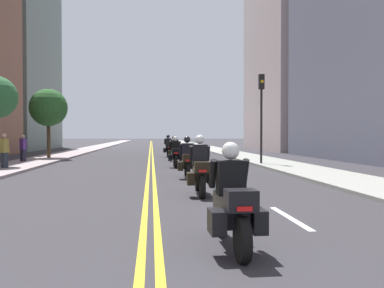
{
  "coord_description": "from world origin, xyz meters",
  "views": [
    {
      "loc": [
        0.02,
        -0.14,
        1.66
      ],
      "look_at": [
        1.64,
        16.66,
        1.29
      ],
      "focal_mm": 39.5,
      "sensor_mm": 36.0,
      "label": 1
    }
  ],
  "objects_px": {
    "motorcycle_1": "(200,171)",
    "motorcycle_3": "(175,154)",
    "pedestrian_0": "(4,151)",
    "traffic_light_near": "(261,103)",
    "motorcycle_0": "(232,206)",
    "motorcycle_4": "(174,151)",
    "pedestrian_1": "(23,148)",
    "motorcycle_2": "(187,161)",
    "motorcycle_5": "(168,148)",
    "street_tree_0": "(48,108)"
  },
  "relations": [
    {
      "from": "motorcycle_1",
      "to": "motorcycle_3",
      "type": "xyz_separation_m",
      "value": [
        -0.11,
        10.0,
        -0.01
      ]
    },
    {
      "from": "pedestrian_0",
      "to": "traffic_light_near",
      "type": "bearing_deg",
      "value": -61.44
    },
    {
      "from": "motorcycle_0",
      "to": "pedestrian_0",
      "type": "height_order",
      "value": "pedestrian_0"
    },
    {
      "from": "motorcycle_1",
      "to": "traffic_light_near",
      "type": "relative_size",
      "value": 0.45
    },
    {
      "from": "motorcycle_4",
      "to": "traffic_light_near",
      "type": "xyz_separation_m",
      "value": [
        4.49,
        -4.03,
        2.71
      ]
    },
    {
      "from": "motorcycle_4",
      "to": "pedestrian_1",
      "type": "xyz_separation_m",
      "value": [
        -8.84,
        -1.06,
        0.19
      ]
    },
    {
      "from": "motorcycle_2",
      "to": "motorcycle_3",
      "type": "bearing_deg",
      "value": 93.1
    },
    {
      "from": "motorcycle_1",
      "to": "motorcycle_5",
      "type": "relative_size",
      "value": 1.0
    },
    {
      "from": "motorcycle_2",
      "to": "pedestrian_1",
      "type": "height_order",
      "value": "pedestrian_1"
    },
    {
      "from": "motorcycle_4",
      "to": "street_tree_0",
      "type": "distance_m",
      "value": 9.34
    },
    {
      "from": "motorcycle_3",
      "to": "motorcycle_4",
      "type": "xyz_separation_m",
      "value": [
        0.2,
        4.85,
        0.02
      ]
    },
    {
      "from": "pedestrian_0",
      "to": "pedestrian_1",
      "type": "relative_size",
      "value": 1.03
    },
    {
      "from": "motorcycle_4",
      "to": "motorcycle_3",
      "type": "bearing_deg",
      "value": -90.34
    },
    {
      "from": "motorcycle_4",
      "to": "traffic_light_near",
      "type": "bearing_deg",
      "value": -39.85
    },
    {
      "from": "motorcycle_3",
      "to": "motorcycle_0",
      "type": "bearing_deg",
      "value": -89.83
    },
    {
      "from": "traffic_light_near",
      "to": "pedestrian_0",
      "type": "height_order",
      "value": "traffic_light_near"
    },
    {
      "from": "motorcycle_3",
      "to": "pedestrian_1",
      "type": "height_order",
      "value": "pedestrian_1"
    },
    {
      "from": "motorcycle_5",
      "to": "pedestrian_0",
      "type": "height_order",
      "value": "pedestrian_0"
    },
    {
      "from": "motorcycle_0",
      "to": "pedestrian_0",
      "type": "distance_m",
      "value": 16.31
    },
    {
      "from": "motorcycle_2",
      "to": "motorcycle_4",
      "type": "xyz_separation_m",
      "value": [
        0.06,
        10.28,
        0.02
      ]
    },
    {
      "from": "motorcycle_3",
      "to": "street_tree_0",
      "type": "relative_size",
      "value": 0.45
    },
    {
      "from": "motorcycle_5",
      "to": "traffic_light_near",
      "type": "height_order",
      "value": "traffic_light_near"
    },
    {
      "from": "motorcycle_1",
      "to": "motorcycle_2",
      "type": "xyz_separation_m",
      "value": [
        0.03,
        4.57,
        -0.01
      ]
    },
    {
      "from": "traffic_light_near",
      "to": "pedestrian_1",
      "type": "height_order",
      "value": "traffic_light_near"
    },
    {
      "from": "motorcycle_0",
      "to": "motorcycle_3",
      "type": "relative_size",
      "value": 0.97
    },
    {
      "from": "street_tree_0",
      "to": "pedestrian_0",
      "type": "bearing_deg",
      "value": -88.91
    },
    {
      "from": "motorcycle_3",
      "to": "pedestrian_1",
      "type": "bearing_deg",
      "value": 156.75
    },
    {
      "from": "motorcycle_1",
      "to": "motorcycle_5",
      "type": "bearing_deg",
      "value": 92.05
    },
    {
      "from": "motorcycle_0",
      "to": "pedestrian_1",
      "type": "bearing_deg",
      "value": 112.49
    },
    {
      "from": "motorcycle_2",
      "to": "pedestrian_1",
      "type": "bearing_deg",
      "value": 135.18
    },
    {
      "from": "motorcycle_5",
      "to": "pedestrian_0",
      "type": "distance_m",
      "value": 13.75
    },
    {
      "from": "motorcycle_5",
      "to": "pedestrian_1",
      "type": "distance_m",
      "value": 10.6
    },
    {
      "from": "motorcycle_2",
      "to": "pedestrian_0",
      "type": "bearing_deg",
      "value": 154.5
    },
    {
      "from": "motorcycle_2",
      "to": "motorcycle_4",
      "type": "relative_size",
      "value": 1.02
    },
    {
      "from": "traffic_light_near",
      "to": "street_tree_0",
      "type": "distance_m",
      "value": 14.69
    },
    {
      "from": "motorcycle_1",
      "to": "street_tree_0",
      "type": "distance_m",
      "value": 19.94
    },
    {
      "from": "motorcycle_5",
      "to": "street_tree_0",
      "type": "relative_size",
      "value": 0.46
    },
    {
      "from": "street_tree_0",
      "to": "traffic_light_near",
      "type": "bearing_deg",
      "value": -28.94
    },
    {
      "from": "motorcycle_2",
      "to": "motorcycle_5",
      "type": "xyz_separation_m",
      "value": [
        -0.12,
        15.32,
        0.04
      ]
    },
    {
      "from": "motorcycle_4",
      "to": "motorcycle_5",
      "type": "distance_m",
      "value": 5.05
    },
    {
      "from": "motorcycle_0",
      "to": "pedestrian_1",
      "type": "height_order",
      "value": "pedestrian_1"
    },
    {
      "from": "motorcycle_4",
      "to": "motorcycle_2",
      "type": "bearing_deg",
      "value": -88.27
    },
    {
      "from": "motorcycle_1",
      "to": "street_tree_0",
      "type": "relative_size",
      "value": 0.46
    },
    {
      "from": "motorcycle_3",
      "to": "pedestrian_1",
      "type": "relative_size",
      "value": 1.29
    },
    {
      "from": "motorcycle_0",
      "to": "motorcycle_4",
      "type": "xyz_separation_m",
      "value": [
        0.28,
        20.38,
        0.04
      ]
    },
    {
      "from": "street_tree_0",
      "to": "motorcycle_3",
      "type": "bearing_deg",
      "value": -44.16
    },
    {
      "from": "motorcycle_1",
      "to": "motorcycle_3",
      "type": "height_order",
      "value": "motorcycle_1"
    },
    {
      "from": "motorcycle_5",
      "to": "street_tree_0",
      "type": "bearing_deg",
      "value": -167.58
    },
    {
      "from": "motorcycle_0",
      "to": "pedestrian_1",
      "type": "distance_m",
      "value": 21.13
    },
    {
      "from": "motorcycle_0",
      "to": "motorcycle_1",
      "type": "relative_size",
      "value": 0.95
    }
  ]
}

